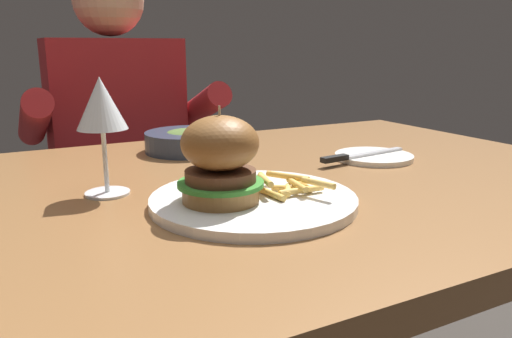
# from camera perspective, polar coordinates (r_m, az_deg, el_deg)

# --- Properties ---
(dining_table) EXTENTS (1.36, 0.87, 0.74)m
(dining_table) POSITION_cam_1_polar(r_m,az_deg,el_deg) (0.87, -1.31, -6.72)
(dining_table) COLOR brown
(dining_table) RESTS_ON ground
(main_plate) EXTENTS (0.30, 0.30, 0.01)m
(main_plate) POSITION_cam_1_polar(r_m,az_deg,el_deg) (0.71, -0.29, -3.58)
(main_plate) COLOR white
(main_plate) RESTS_ON dining_table
(burger_sandwich) EXTENTS (0.12, 0.12, 0.13)m
(burger_sandwich) POSITION_cam_1_polar(r_m,az_deg,el_deg) (0.67, -4.11, 1.14)
(burger_sandwich) COLOR #9E6B38
(burger_sandwich) RESTS_ON main_plate
(fries_pile) EXTENTS (0.09, 0.13, 0.03)m
(fries_pile) POSITION_cam_1_polar(r_m,az_deg,el_deg) (0.72, 3.76, -1.83)
(fries_pile) COLOR gold
(fries_pile) RESTS_ON main_plate
(wine_glass) EXTENTS (0.07, 0.07, 0.18)m
(wine_glass) POSITION_cam_1_polar(r_m,az_deg,el_deg) (0.77, -17.27, 6.73)
(wine_glass) COLOR silver
(wine_glass) RESTS_ON dining_table
(bread_plate) EXTENTS (0.15, 0.15, 0.01)m
(bread_plate) POSITION_cam_1_polar(r_m,az_deg,el_deg) (1.03, 13.31, 1.39)
(bread_plate) COLOR white
(bread_plate) RESTS_ON dining_table
(table_knife) EXTENTS (0.22, 0.04, 0.01)m
(table_knife) POSITION_cam_1_polar(r_m,az_deg,el_deg) (0.99, 11.37, 1.52)
(table_knife) COLOR silver
(table_knife) RESTS_ON bread_plate
(soup_bowl) EXTENTS (0.18, 0.18, 0.05)m
(soup_bowl) POSITION_cam_1_polar(r_m,az_deg,el_deg) (1.08, -7.90, 3.24)
(soup_bowl) COLOR #2D384C
(soup_bowl) RESTS_ON dining_table
(diner_person) EXTENTS (0.51, 0.36, 1.18)m
(diner_person) POSITION_cam_1_polar(r_m,az_deg,el_deg) (1.52, -15.18, -1.68)
(diner_person) COLOR #282833
(diner_person) RESTS_ON ground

